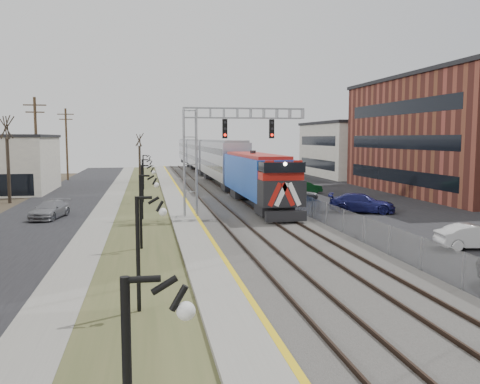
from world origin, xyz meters
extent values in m
cube|color=black|center=(-11.50, 35.00, 0.02)|extent=(7.00, 120.00, 0.04)
cube|color=gray|center=(-7.00, 35.00, 0.04)|extent=(2.00, 120.00, 0.08)
cube|color=#434C28|center=(-4.00, 35.00, 0.03)|extent=(4.00, 120.00, 0.06)
cube|color=gray|center=(-1.00, 35.00, 0.12)|extent=(2.00, 120.00, 0.24)
cube|color=#595651|center=(4.00, 35.00, 0.10)|extent=(8.00, 120.00, 0.20)
cube|color=black|center=(16.00, 35.00, 0.02)|extent=(16.00, 120.00, 0.04)
cube|color=gold|center=(-0.12, 35.00, 0.24)|extent=(0.24, 120.00, 0.01)
cube|color=#2D2119|center=(1.25, 35.00, 0.28)|extent=(0.08, 120.00, 0.15)
cube|color=#2D2119|center=(2.75, 35.00, 0.28)|extent=(0.08, 120.00, 0.15)
cube|color=#2D2119|center=(4.75, 35.00, 0.28)|extent=(0.08, 120.00, 0.15)
cube|color=#2D2119|center=(6.25, 35.00, 0.28)|extent=(0.08, 120.00, 0.15)
cube|color=#1545B1|center=(5.50, 32.19, 2.47)|extent=(3.00, 17.00, 4.25)
cube|color=black|center=(5.50, 23.49, 0.70)|extent=(2.80, 0.50, 0.70)
cube|color=#A5A7B0|center=(5.50, 52.49, 3.01)|extent=(3.00, 22.00, 5.33)
cube|color=#A5A7B0|center=(5.50, 75.29, 3.01)|extent=(3.00, 22.00, 5.33)
cube|color=#A5A7B0|center=(5.50, 98.09, 3.01)|extent=(3.00, 22.00, 5.33)
cube|color=gray|center=(-0.50, 28.00, 4.00)|extent=(1.00, 1.00, 8.00)
cube|color=gray|center=(3.50, 28.00, 7.75)|extent=(9.00, 0.80, 0.80)
cube|color=black|center=(2.00, 27.55, 6.60)|extent=(0.35, 0.25, 1.40)
cube|color=black|center=(5.50, 27.55, 6.60)|extent=(0.35, 0.25, 1.40)
cylinder|color=black|center=(-4.00, 8.00, 2.00)|extent=(0.14, 0.14, 4.00)
cylinder|color=black|center=(-4.00, 18.00, 2.00)|extent=(0.14, 0.14, 4.00)
cylinder|color=black|center=(-4.00, 28.00, 2.00)|extent=(0.14, 0.14, 4.00)
cylinder|color=black|center=(-4.00, 38.00, 2.00)|extent=(0.14, 0.14, 4.00)
cylinder|color=black|center=(-4.00, 50.00, 2.00)|extent=(0.14, 0.14, 4.00)
cylinder|color=#4C3823|center=(-14.50, 45.00, 5.00)|extent=(0.28, 0.28, 10.00)
cylinder|color=#4C3823|center=(-14.50, 65.00, 5.00)|extent=(0.28, 0.28, 10.00)
cube|color=gray|center=(8.20, 35.00, 0.80)|extent=(0.04, 120.00, 1.60)
cube|color=brown|center=(30.00, 40.00, 6.00)|extent=(16.00, 26.00, 12.00)
cube|color=beige|center=(30.00, 65.00, 4.00)|extent=(16.00, 18.00, 8.00)
cylinder|color=#382D23|center=(-16.00, 40.00, 2.97)|extent=(0.30, 0.30, 5.95)
cylinder|color=#382D23|center=(-4.50, 60.00, 2.45)|extent=(0.30, 0.30, 4.90)
imported|color=silver|center=(13.47, 14.78, 0.65)|extent=(4.12, 1.90, 1.31)
imported|color=navy|center=(13.08, 28.36, 0.75)|extent=(5.59, 3.99, 1.50)
imported|color=slate|center=(10.43, 36.90, 0.65)|extent=(3.91, 1.75, 1.30)
imported|color=#0E461D|center=(12.82, 42.42, 0.65)|extent=(4.18, 2.47, 1.30)
imported|color=gray|center=(-10.72, 29.80, 0.64)|extent=(2.73, 4.72, 1.29)
imported|color=gray|center=(11.54, 44.19, 0.72)|extent=(5.24, 2.99, 1.43)
camera|label=1|loc=(-3.67, -9.11, 5.93)|focal=38.00mm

